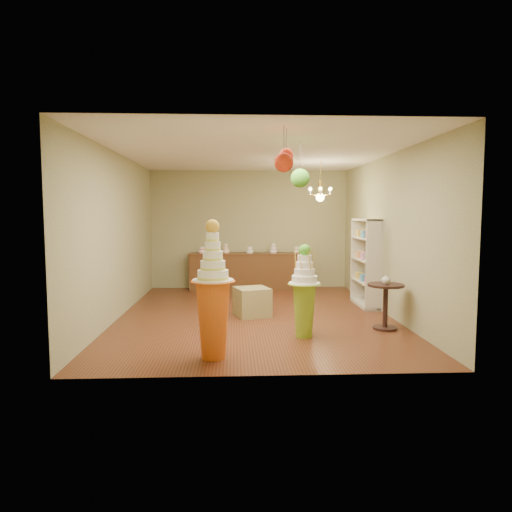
{
  "coord_description": "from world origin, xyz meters",
  "views": [
    {
      "loc": [
        -0.37,
        -8.45,
        1.89
      ],
      "look_at": [
        0.02,
        0.0,
        1.12
      ],
      "focal_mm": 32.0,
      "sensor_mm": 36.0,
      "label": 1
    }
  ],
  "objects_px": {
    "round_table": "(386,300)",
    "pedestal_green": "(304,298)",
    "sideboard": "(250,270)",
    "pedestal_orange": "(213,307)"
  },
  "relations": [
    {
      "from": "round_table",
      "to": "sideboard",
      "type": "bearing_deg",
      "value": 116.92
    },
    {
      "from": "pedestal_green",
      "to": "round_table",
      "type": "bearing_deg",
      "value": 16.47
    },
    {
      "from": "pedestal_green",
      "to": "round_table",
      "type": "relative_size",
      "value": 1.9
    },
    {
      "from": "pedestal_green",
      "to": "pedestal_orange",
      "type": "height_order",
      "value": "pedestal_orange"
    },
    {
      "from": "pedestal_orange",
      "to": "sideboard",
      "type": "height_order",
      "value": "pedestal_orange"
    },
    {
      "from": "sideboard",
      "to": "pedestal_orange",
      "type": "bearing_deg",
      "value": -96.81
    },
    {
      "from": "pedestal_green",
      "to": "sideboard",
      "type": "height_order",
      "value": "pedestal_green"
    },
    {
      "from": "pedestal_green",
      "to": "sideboard",
      "type": "relative_size",
      "value": 0.47
    },
    {
      "from": "round_table",
      "to": "pedestal_green",
      "type": "bearing_deg",
      "value": -163.53
    },
    {
      "from": "pedestal_green",
      "to": "sideboard",
      "type": "distance_m",
      "value": 4.61
    }
  ]
}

